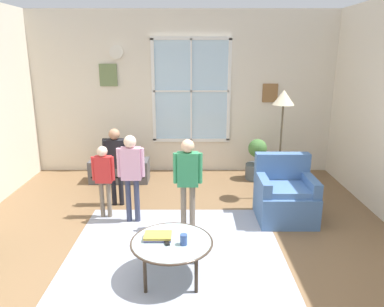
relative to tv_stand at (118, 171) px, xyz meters
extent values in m
cube|color=brown|center=(1.13, -2.51, -0.21)|extent=(6.18, 6.87, 0.02)
cube|color=beige|center=(1.13, 0.69, 1.29)|extent=(5.58, 0.12, 2.98)
cube|color=silver|center=(1.28, 0.62, 1.35)|extent=(1.40, 0.02, 1.86)
cube|color=white|center=(1.28, 0.60, 2.28)|extent=(1.46, 0.04, 0.06)
cube|color=white|center=(1.28, 0.60, 0.41)|extent=(1.46, 0.04, 0.06)
cube|color=white|center=(0.58, 0.60, 1.35)|extent=(0.06, 0.04, 1.86)
cube|color=white|center=(1.98, 0.60, 1.35)|extent=(0.06, 0.04, 1.86)
cube|color=white|center=(1.28, 0.60, 1.35)|extent=(0.03, 0.04, 1.86)
cube|color=white|center=(1.28, 0.60, 1.35)|extent=(1.40, 0.04, 0.03)
cube|color=#667A4C|center=(-0.24, 0.61, 1.63)|extent=(0.32, 0.03, 0.40)
cube|color=olive|center=(2.74, 0.61, 1.31)|extent=(0.28, 0.03, 0.34)
cylinder|color=silver|center=(-0.07, 0.60, 2.04)|extent=(0.24, 0.04, 0.24)
cube|color=#999EAD|center=(1.10, -2.38, -0.20)|extent=(2.46, 2.29, 0.01)
cube|color=#4C4C51|center=(0.00, 0.00, 0.00)|extent=(1.03, 0.41, 0.40)
cube|color=black|center=(0.00, -0.21, -0.06)|extent=(0.93, 0.02, 0.02)
cylinder|color=#4C4C4C|center=(0.00, 0.00, 0.22)|extent=(0.08, 0.08, 0.05)
cube|color=black|center=(0.00, 0.00, 0.41)|extent=(0.54, 0.05, 0.36)
cube|color=navy|center=(0.00, -0.03, 0.41)|extent=(0.50, 0.01, 0.32)
cube|color=#476B9E|center=(2.57, -1.54, 0.01)|extent=(0.76, 0.72, 0.42)
cube|color=#476B9E|center=(2.57, -1.24, 0.45)|extent=(0.76, 0.16, 0.45)
cube|color=#476B9E|center=(2.25, -1.54, 0.32)|extent=(0.12, 0.65, 0.20)
cube|color=#476B9E|center=(2.89, -1.54, 0.32)|extent=(0.12, 0.65, 0.20)
cube|color=#4D73AA|center=(2.57, -1.59, 0.26)|extent=(0.61, 0.50, 0.08)
cylinder|color=#99B2B7|center=(1.09, -2.87, 0.21)|extent=(0.81, 0.81, 0.02)
torus|color=#3F3328|center=(1.09, -2.87, 0.21)|extent=(0.83, 0.83, 0.02)
cylinder|color=#33281E|center=(0.85, -2.63, 0.00)|extent=(0.04, 0.04, 0.40)
cylinder|color=#33281E|center=(1.34, -2.63, 0.00)|extent=(0.04, 0.04, 0.40)
cylinder|color=#33281E|center=(0.85, -3.12, 0.00)|extent=(0.04, 0.04, 0.40)
cylinder|color=#33281E|center=(1.34, -3.12, 0.00)|extent=(0.04, 0.04, 0.40)
cube|color=#797AC8|center=(0.95, -2.82, 0.23)|extent=(0.27, 0.15, 0.03)
cube|color=gold|center=(0.95, -2.82, 0.25)|extent=(0.28, 0.18, 0.03)
cylinder|color=#334C8C|center=(1.21, -2.94, 0.27)|extent=(0.07, 0.07, 0.11)
cube|color=black|center=(1.04, -2.90, 0.22)|extent=(0.08, 0.15, 0.02)
cube|color=black|center=(1.00, -2.76, 0.22)|extent=(0.09, 0.14, 0.02)
cylinder|color=#726656|center=(1.18, -1.84, 0.11)|extent=(0.07, 0.07, 0.61)
cylinder|color=#726656|center=(1.30, -1.84, 0.11)|extent=(0.07, 0.07, 0.61)
cube|color=#338C59|center=(1.24, -1.84, 0.63)|extent=(0.26, 0.14, 0.43)
sphere|color=#D8AD8C|center=(1.24, -1.84, 0.93)|extent=(0.17, 0.17, 0.17)
cylinder|color=#338C59|center=(1.09, -1.86, 0.65)|extent=(0.06, 0.06, 0.39)
cylinder|color=#338C59|center=(1.40, -1.86, 0.65)|extent=(0.06, 0.06, 0.39)
cylinder|color=#333851|center=(0.43, -1.59, 0.11)|extent=(0.07, 0.07, 0.61)
cylinder|color=#333851|center=(0.55, -1.59, 0.11)|extent=(0.07, 0.07, 0.61)
cube|color=#DB9EBC|center=(0.49, -1.59, 0.63)|extent=(0.26, 0.14, 0.43)
sphere|color=beige|center=(0.49, -1.59, 0.92)|extent=(0.17, 0.17, 0.17)
cylinder|color=#DB9EBC|center=(0.34, -1.61, 0.65)|extent=(0.05, 0.05, 0.39)
cylinder|color=#DB9EBC|center=(0.65, -1.61, 0.65)|extent=(0.05, 0.05, 0.39)
cylinder|color=black|center=(0.12, -1.04, 0.10)|extent=(0.07, 0.07, 0.60)
cylinder|color=black|center=(0.23, -1.04, 0.10)|extent=(0.07, 0.07, 0.60)
cube|color=black|center=(0.17, -1.04, 0.61)|extent=(0.26, 0.13, 0.42)
sphere|color=#A87A5B|center=(0.17, -1.04, 0.90)|extent=(0.16, 0.16, 0.16)
cylinder|color=black|center=(0.02, -1.06, 0.63)|extent=(0.05, 0.05, 0.38)
cylinder|color=black|center=(0.32, -1.06, 0.63)|extent=(0.05, 0.05, 0.38)
cylinder|color=#726656|center=(0.04, -1.46, 0.06)|extent=(0.06, 0.06, 0.52)
cylinder|color=#726656|center=(0.14, -1.46, 0.06)|extent=(0.06, 0.06, 0.52)
cube|color=red|center=(0.09, -1.46, 0.50)|extent=(0.22, 0.12, 0.37)
sphere|color=beige|center=(0.09, -1.46, 0.76)|extent=(0.14, 0.14, 0.14)
cylinder|color=red|center=(-0.04, -1.48, 0.52)|extent=(0.05, 0.05, 0.33)
cylinder|color=red|center=(0.22, -1.48, 0.52)|extent=(0.05, 0.05, 0.33)
cylinder|color=#4C565B|center=(2.47, 0.13, -0.06)|extent=(0.40, 0.40, 0.28)
cylinder|color=#4C7238|center=(2.47, 0.13, 0.14)|extent=(0.02, 0.02, 0.13)
sphere|color=#46773A|center=(2.47, 0.13, 0.38)|extent=(0.33, 0.33, 0.33)
cylinder|color=black|center=(2.65, -0.78, -0.18)|extent=(0.26, 0.26, 0.03)
cylinder|color=brown|center=(2.65, -0.78, 0.55)|extent=(0.03, 0.03, 1.50)
cone|color=beige|center=(2.65, -0.78, 1.40)|extent=(0.32, 0.32, 0.22)
camera|label=1|loc=(1.29, -6.09, 2.04)|focal=33.61mm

